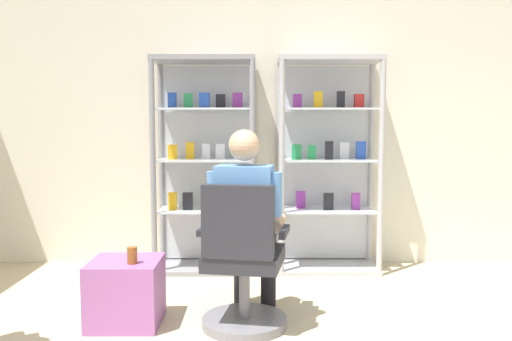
# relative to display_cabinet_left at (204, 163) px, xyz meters

# --- Properties ---
(back_wall) EXTENTS (6.00, 0.10, 2.70)m
(back_wall) POSITION_rel_display_cabinet_left_xyz_m (0.55, 0.24, 0.39)
(back_wall) COLOR silver
(back_wall) RESTS_ON ground
(display_cabinet_left) EXTENTS (0.90, 0.45, 1.90)m
(display_cabinet_left) POSITION_rel_display_cabinet_left_xyz_m (0.00, 0.00, 0.00)
(display_cabinet_left) COLOR gray
(display_cabinet_left) RESTS_ON ground
(display_cabinet_right) EXTENTS (0.90, 0.45, 1.90)m
(display_cabinet_right) POSITION_rel_display_cabinet_left_xyz_m (1.10, -0.00, 0.00)
(display_cabinet_right) COLOR #B7B7BC
(display_cabinet_right) RESTS_ON ground
(office_chair) EXTENTS (0.60, 0.56, 0.96)m
(office_chair) POSITION_rel_display_cabinet_left_xyz_m (0.37, -1.44, -0.57)
(office_chair) COLOR slate
(office_chair) RESTS_ON ground
(seated_shopkeeper) EXTENTS (0.53, 0.60, 1.29)m
(seated_shopkeeper) POSITION_rel_display_cabinet_left_xyz_m (0.40, -1.28, -0.25)
(seated_shopkeeper) COLOR black
(seated_shopkeeper) RESTS_ON ground
(storage_crate) EXTENTS (0.46, 0.43, 0.43)m
(storage_crate) POSITION_rel_display_cabinet_left_xyz_m (-0.41, -1.34, -0.75)
(storage_crate) COLOR #9E599E
(storage_crate) RESTS_ON ground
(tea_glass) EXTENTS (0.06, 0.06, 0.11)m
(tea_glass) POSITION_rel_display_cabinet_left_xyz_m (-0.34, -1.42, -0.48)
(tea_glass) COLOR brown
(tea_glass) RESTS_ON storage_crate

